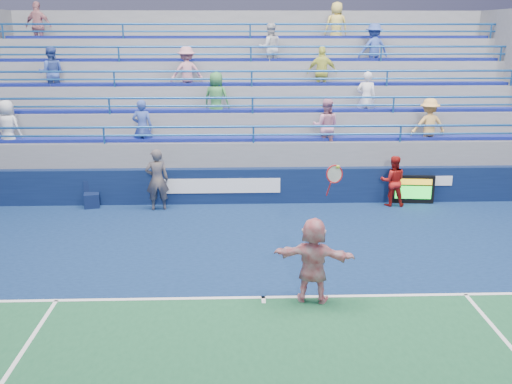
{
  "coord_description": "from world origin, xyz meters",
  "views": [
    {
      "loc": [
        -0.49,
        -10.36,
        5.2
      ],
      "look_at": [
        -0.06,
        2.5,
        1.5
      ],
      "focal_mm": 40.0,
      "sensor_mm": 36.0,
      "label": 1
    }
  ],
  "objects_px": {
    "tennis_player": "(313,260)",
    "line_judge": "(157,180)",
    "serve_speed_board": "(413,190)",
    "judge_chair": "(92,199)",
    "ball_girl": "(393,181)"
  },
  "relations": [
    {
      "from": "ball_girl",
      "to": "tennis_player",
      "type": "bearing_deg",
      "value": 68.13
    },
    {
      "from": "ball_girl",
      "to": "line_judge",
      "type": "bearing_deg",
      "value": 7.03
    },
    {
      "from": "judge_chair",
      "to": "tennis_player",
      "type": "height_order",
      "value": "tennis_player"
    },
    {
      "from": "tennis_player",
      "to": "judge_chair",
      "type": "bearing_deg",
      "value": 132.68
    },
    {
      "from": "judge_chair",
      "to": "line_judge",
      "type": "relative_size",
      "value": 0.42
    },
    {
      "from": "judge_chair",
      "to": "tennis_player",
      "type": "relative_size",
      "value": 0.28
    },
    {
      "from": "judge_chair",
      "to": "line_judge",
      "type": "height_order",
      "value": "line_judge"
    },
    {
      "from": "judge_chair",
      "to": "ball_girl",
      "type": "height_order",
      "value": "ball_girl"
    },
    {
      "from": "judge_chair",
      "to": "ball_girl",
      "type": "distance_m",
      "value": 9.09
    },
    {
      "from": "tennis_player",
      "to": "ball_girl",
      "type": "bearing_deg",
      "value": 62.58
    },
    {
      "from": "judge_chair",
      "to": "serve_speed_board",
      "type": "bearing_deg",
      "value": 0.41
    },
    {
      "from": "serve_speed_board",
      "to": "judge_chair",
      "type": "distance_m",
      "value": 9.77
    },
    {
      "from": "tennis_player",
      "to": "line_judge",
      "type": "relative_size",
      "value": 1.5
    },
    {
      "from": "serve_speed_board",
      "to": "line_judge",
      "type": "height_order",
      "value": "line_judge"
    },
    {
      "from": "judge_chair",
      "to": "line_judge",
      "type": "bearing_deg",
      "value": -8.85
    }
  ]
}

